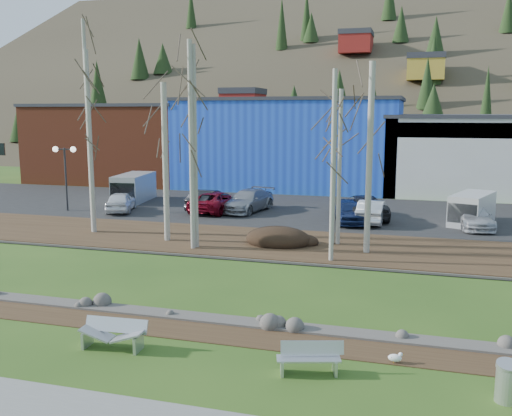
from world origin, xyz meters
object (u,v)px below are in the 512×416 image
(car_0, at_px, (121,202))
(car_5, at_px, (372,211))
(street_lamp, at_px, (65,160))
(car_7, at_px, (473,217))
(car_3, at_px, (248,201))
(car_6, at_px, (363,206))
(van_white, at_px, (471,209))
(litter_bin, at_px, (507,384))
(bench_intact, at_px, (310,358))
(seagull, at_px, (395,358))
(car_1, at_px, (208,200))
(bench_damaged, at_px, (114,334))
(van_grey, at_px, (133,188))
(car_2, at_px, (217,202))
(car_4, at_px, (350,211))

(car_0, xyz_separation_m, car_5, (17.21, 0.69, 0.03))
(street_lamp, bearing_deg, car_0, 3.30)
(street_lamp, relative_size, car_7, 0.99)
(car_3, distance_m, car_5, 8.87)
(car_6, xyz_separation_m, van_white, (6.67, -0.24, 0.18))
(litter_bin, relative_size, car_6, 0.17)
(bench_intact, bearing_deg, car_3, 94.55)
(car_3, relative_size, car_6, 0.94)
(seagull, height_order, car_1, car_1)
(car_7, bearing_deg, car_5, 172.48)
(bench_intact, relative_size, seagull, 3.96)
(litter_bin, distance_m, car_6, 23.82)
(litter_bin, xyz_separation_m, car_0, (-22.24, 20.98, 0.37))
(bench_intact, bearing_deg, bench_damaged, 163.72)
(street_lamp, height_order, car_3, street_lamp)
(bench_intact, height_order, litter_bin, litter_bin)
(car_1, relative_size, van_grey, 0.89)
(bench_damaged, bearing_deg, van_white, 59.10)
(bench_damaged, bearing_deg, car_1, 100.51)
(bench_damaged, relative_size, car_3, 0.39)
(car_5, height_order, car_7, car_5)
(car_5, bearing_deg, car_2, -4.14)
(bench_intact, height_order, car_1, car_1)
(seagull, bearing_deg, bench_intact, -171.27)
(car_4, bearing_deg, car_2, 157.73)
(street_lamp, xyz_separation_m, car_5, (21.08, 1.35, -2.82))
(bench_intact, bearing_deg, car_7, 58.57)
(car_2, height_order, car_6, car_6)
(litter_bin, distance_m, car_3, 27.19)
(car_7, bearing_deg, van_white, 83.65)
(car_3, bearing_deg, litter_bin, -48.96)
(seagull, relative_size, car_1, 0.10)
(car_2, xyz_separation_m, car_5, (10.74, -1.09, 0.01))
(van_white, bearing_deg, car_7, -68.60)
(car_4, xyz_separation_m, van_white, (7.27, 1.68, 0.22))
(bench_intact, height_order, car_4, car_4)
(car_6, bearing_deg, car_5, 98.91)
(car_1, bearing_deg, car_3, -169.83)
(bench_intact, distance_m, car_0, 27.04)
(car_1, relative_size, car_2, 0.87)
(car_5, bearing_deg, van_white, -166.79)
(car_7, bearing_deg, car_6, 160.17)
(car_6, distance_m, car_7, 6.84)
(bench_intact, distance_m, car_7, 22.31)
(seagull, bearing_deg, van_grey, 110.96)
(litter_bin, height_order, car_5, car_5)
(car_6, bearing_deg, bench_damaged, 59.96)
(street_lamp, height_order, car_7, street_lamp)
(car_5, height_order, van_white, van_white)
(litter_bin, distance_m, car_0, 30.58)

